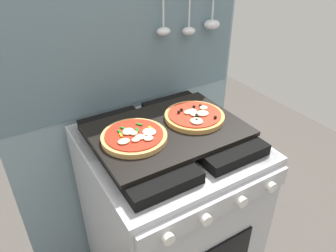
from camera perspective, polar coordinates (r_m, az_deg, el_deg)
name	(u,v)px	position (r m, az deg, el deg)	size (l,w,h in m)	color
kitchen_backsplash	(131,119)	(1.46, -6.69, 1.34)	(1.10, 0.09, 1.55)	#7A939E
stove	(168,218)	(1.44, 0.04, -16.29)	(0.60, 0.64, 0.90)	#B7BABF
baking_tray	(168,130)	(1.15, 0.00, -0.76)	(0.54, 0.38, 0.02)	black
pizza_left	(134,136)	(1.08, -6.17, -1.79)	(0.23, 0.23, 0.03)	tan
pizza_right	(195,116)	(1.20, 4.81, 1.83)	(0.23, 0.23, 0.03)	tan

